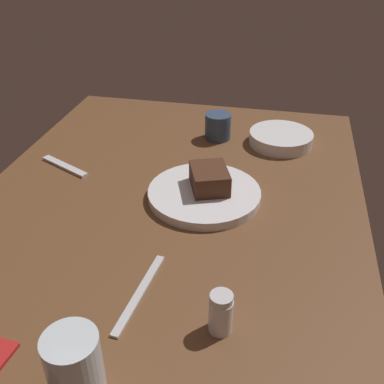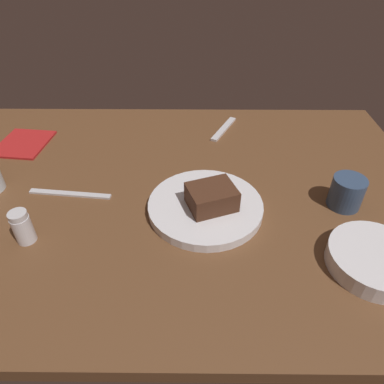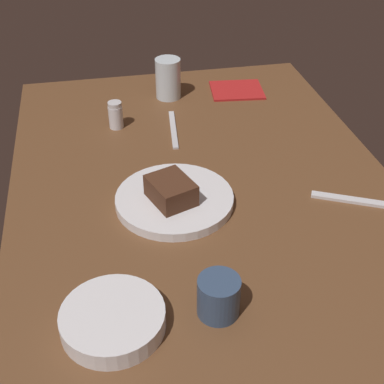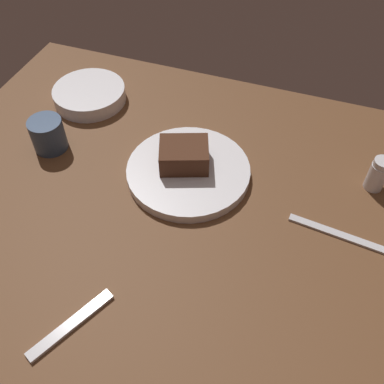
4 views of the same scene
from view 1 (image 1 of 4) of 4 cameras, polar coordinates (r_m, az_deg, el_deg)
The scene contains 9 objects.
dining_table at distance 96.46cm, azimuth -3.66°, elevation -3.15°, with size 120.00×84.00×3.00cm, color brown.
dessert_plate at distance 99.10cm, azimuth 1.54°, elevation -0.26°, with size 24.57×24.57×2.01cm, color silver.
chocolate_cake_slice at distance 98.21cm, azimuth 2.20°, elevation 1.70°, with size 9.50×7.63×4.69cm, color #472819.
salt_shaker at distance 69.62cm, azimuth 3.63°, elevation -14.87°, with size 3.67×3.67×7.08cm.
water_glass at distance 62.43cm, azimuth -14.42°, elevation -20.76°, with size 7.09×7.09×11.22cm, color silver.
side_bowl at distance 123.92cm, azimuth 11.07°, elevation 6.61°, with size 16.72×16.72×3.40cm, color silver.
coffee_cup at distance 124.48cm, azimuth 3.26°, elevation 8.22°, with size 6.99×6.99×7.00cm, color #334766.
dessert_spoon at distance 115.26cm, azimuth -15.66°, elevation 3.13°, with size 15.00×1.80×0.70cm, color silver.
butter_knife at distance 77.34cm, azimuth -6.57°, elevation -12.46°, with size 19.00×1.40×0.50cm, color silver.
Camera 1 is at (-75.15, -22.32, 57.69)cm, focal length 42.57 mm.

